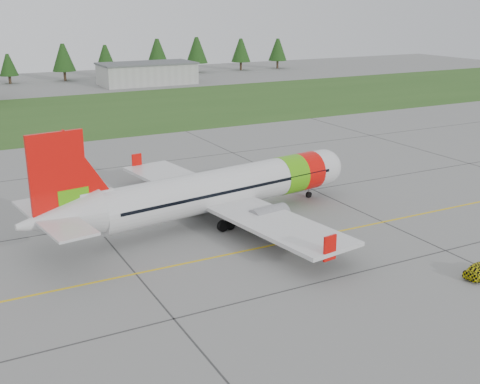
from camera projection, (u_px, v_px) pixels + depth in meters
ground at (352, 274)px, 47.06m from camera, size 320.00×320.00×0.00m
aircraft at (218, 190)px, 58.01m from camera, size 35.03×32.59×10.64m
grass_strip at (87, 113)px, 116.20m from camera, size 320.00×50.00×0.03m
taxi_guideline at (297, 240)px, 53.80m from camera, size 120.00×0.25×0.02m
hangar_east at (147, 74)px, 156.93m from camera, size 24.00×12.00×5.20m
treeline at (34, 63)px, 161.93m from camera, size 160.00×8.00×10.00m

